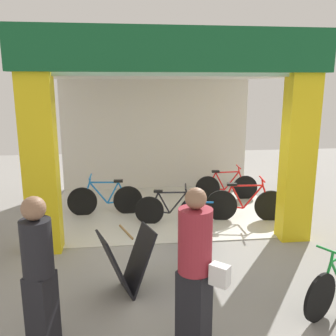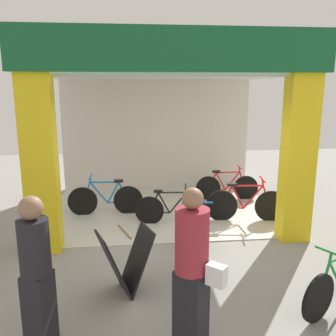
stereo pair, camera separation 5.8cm
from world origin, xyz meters
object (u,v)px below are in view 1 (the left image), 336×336
bicycle_inside_3 (246,204)px  pedestrian_3 (195,272)px  bicycle_parked_1 (200,241)px  bicycle_inside_0 (105,199)px  bicycle_inside_1 (172,209)px  sandwich_board_sign (127,262)px  bicycle_inside_2 (226,187)px  pedestrian_2 (39,275)px

bicycle_inside_3 → pedestrian_3: bearing=-115.8°
bicycle_parked_1 → pedestrian_3: 2.06m
bicycle_parked_1 → bicycle_inside_0: bearing=123.8°
bicycle_inside_1 → sandwich_board_sign: 2.48m
bicycle_inside_0 → pedestrian_3: 4.42m
sandwich_board_sign → bicycle_inside_2: bearing=57.5°
sandwich_board_sign → pedestrian_3: 1.47m
bicycle_inside_0 → bicycle_inside_3: size_ratio=0.97×
bicycle_inside_0 → pedestrian_2: bearing=-96.3°
sandwich_board_sign → bicycle_inside_0: bearing=97.9°
bicycle_inside_0 → bicycle_inside_2: bearing=14.5°
bicycle_inside_0 → bicycle_parked_1: 2.79m
bicycle_inside_1 → pedestrian_3: size_ratio=0.81×
sandwich_board_sign → pedestrian_2: (-0.86, -1.01, 0.43)m
bicycle_inside_1 → bicycle_inside_3: 1.51m
bicycle_parked_1 → pedestrian_3: bearing=-103.3°
pedestrian_2 → bicycle_inside_0: bearing=83.7°
bicycle_inside_2 → sandwich_board_sign: size_ratio=1.70×
bicycle_inside_2 → pedestrian_2: size_ratio=0.89×
bicycle_inside_2 → bicycle_inside_3: bearing=-89.7°
bicycle_inside_0 → pedestrian_3: pedestrian_3 is taller
bicycle_inside_2 → sandwich_board_sign: 4.45m
bicycle_inside_2 → bicycle_inside_3: bicycle_inside_3 is taller
bicycle_inside_2 → pedestrian_2: 5.80m
pedestrian_3 → bicycle_inside_3: bearing=64.2°
bicycle_inside_1 → bicycle_inside_0: bearing=151.4°
bicycle_inside_3 → pedestrian_2: size_ratio=0.96×
bicycle_inside_0 → bicycle_inside_1: bearing=-28.6°
pedestrian_2 → pedestrian_3: bearing=-7.9°
bicycle_parked_1 → bicycle_inside_1: bearing=98.4°
sandwich_board_sign → pedestrian_3: size_ratio=0.50×
bicycle_inside_1 → bicycle_parked_1: bearing=-81.6°
bicycle_inside_1 → bicycle_inside_3: bearing=1.2°
bicycle_inside_2 → bicycle_inside_3: (0.01, -1.41, 0.03)m
pedestrian_2 → sandwich_board_sign: bearing=49.5°
sandwich_board_sign → pedestrian_3: bearing=-61.3°
bicycle_inside_0 → sandwich_board_sign: bearing=-82.1°
sandwich_board_sign → bicycle_parked_1: bearing=32.2°
bicycle_inside_2 → pedestrian_3: 5.30m
bicycle_inside_1 → sandwich_board_sign: sandwich_board_sign is taller
pedestrian_2 → pedestrian_3: 1.55m
bicycle_inside_1 → pedestrian_3: 3.59m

